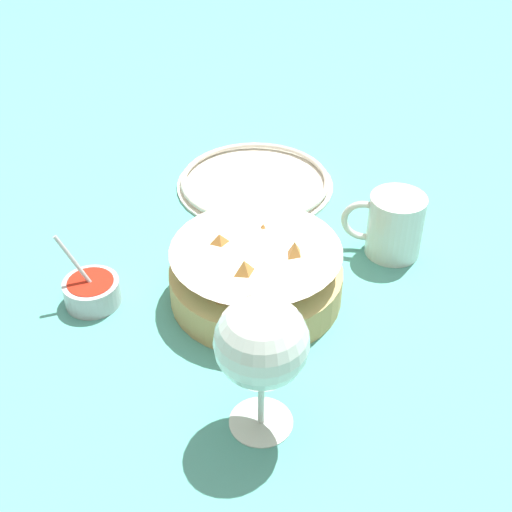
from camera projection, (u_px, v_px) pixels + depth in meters
The scene contains 6 objects.
ground_plane at pixel (252, 308), 0.86m from camera, with size 4.00×4.00×0.00m, color teal.
food_basket at pixel (255, 275), 0.86m from camera, with size 0.21×0.21×0.09m.
sauce_cup at pixel (92, 291), 0.86m from camera, with size 0.07×0.07×0.10m.
wine_glass at pixel (261, 346), 0.66m from camera, with size 0.09×0.09×0.16m.
beer_mug at pixel (394, 227), 0.93m from camera, with size 0.11×0.07×0.09m.
side_plate at pixel (255, 182), 1.08m from camera, with size 0.24×0.24×0.01m.
Camera 1 is at (-0.13, 0.63, 0.58)m, focal length 50.00 mm.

